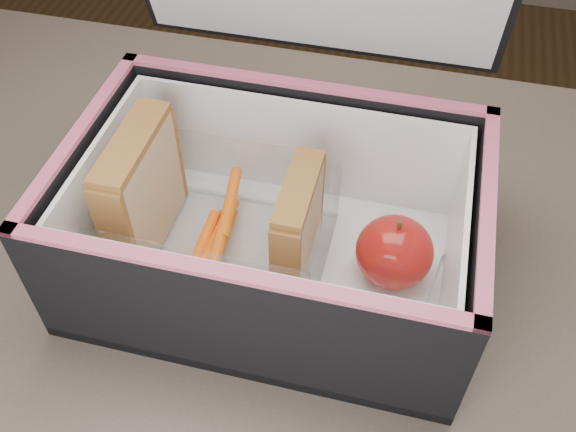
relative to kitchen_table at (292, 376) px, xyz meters
name	(u,v)px	position (x,y,z in m)	size (l,w,h in m)	color
kitchen_table	(292,376)	(0.00, 0.00, 0.00)	(1.20, 0.80, 0.75)	brown
lunch_bag	(275,212)	(-0.03, 0.06, 0.16)	(0.33, 0.29, 0.33)	black
plastic_tub	(221,222)	(-0.08, 0.05, 0.14)	(0.18, 0.13, 0.08)	white
sandwich_left	(142,190)	(-0.14, 0.05, 0.17)	(0.03, 0.10, 0.11)	tan
sandwich_right	(298,226)	(-0.01, 0.05, 0.16)	(0.02, 0.09, 0.10)	tan
carrot_sticks	(217,239)	(-0.08, 0.05, 0.13)	(0.03, 0.15, 0.03)	#F14900
paper_napkin	(392,270)	(0.07, 0.06, 0.11)	(0.07, 0.08, 0.01)	white
red_apple	(394,252)	(0.07, 0.06, 0.14)	(0.08, 0.08, 0.07)	maroon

